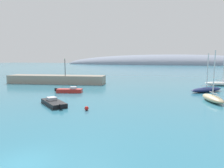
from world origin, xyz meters
TOP-DOWN VIEW (x-y plane):
  - water at (0.00, 0.00)m, footprint 600.00×600.00m
  - breakwater_rocks at (-21.38, 34.64)m, footprint 25.20×9.40m
  - distant_ridge at (-12.48, 244.03)m, footprint 260.08×73.83m
  - sailboat_white_near_shore at (18.00, 42.97)m, footprint 7.87×2.82m
  - sailboat_navy_mid_mooring at (13.38, 32.34)m, footprint 6.87×6.74m
  - sailboat_sand_outer_mooring at (13.11, 22.91)m, footprint 3.23×6.12m
  - motorboat_red_foreground at (-10.73, 23.21)m, footprint 5.12×2.84m
  - motorboat_black_alongside_breakwater at (-7.43, 13.62)m, footprint 5.39×4.68m
  - mooring_buoy_red at (-1.98, 12.52)m, footprint 0.51×0.51m
  - harbor_lamp_post at (-18.37, 33.92)m, footprint 0.36×0.36m

SIDE VIEW (x-z plane):
  - water at x=0.00m, z-range 0.00..0.00m
  - distant_ridge at x=-12.48m, z-range -12.10..12.10m
  - mooring_buoy_red at x=-1.98m, z-range 0.00..0.51m
  - motorboat_black_alongside_breakwater at x=-7.43m, z-range -0.15..0.80m
  - motorboat_red_foreground at x=-10.73m, z-range -0.16..0.92m
  - sailboat_navy_mid_mooring at x=13.38m, z-range -3.13..4.07m
  - sailboat_sand_outer_mooring at x=13.11m, z-range -3.16..4.22m
  - sailboat_white_near_shore at x=18.00m, z-range -3.43..4.50m
  - breakwater_rocks at x=-21.38m, z-range 0.00..2.07m
  - harbor_lamp_post at x=-18.37m, z-range 2.57..6.94m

